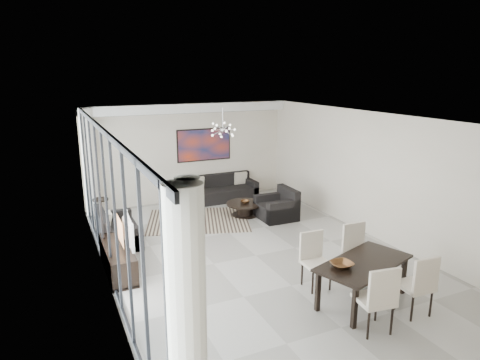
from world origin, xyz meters
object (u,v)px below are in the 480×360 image
sofa_main (222,192)px  tv_console (118,259)px  television (124,231)px  dining_table (364,267)px  coffee_table (245,208)px

sofa_main → tv_console: bearing=-135.3°
tv_console → television: bearing=-0.8°
television → sofa_main: bearing=-40.6°
sofa_main → dining_table: size_ratio=1.07×
tv_console → television: size_ratio=1.74×
tv_console → television: television is taller
dining_table → sofa_main: bearing=89.1°
sofa_main → tv_console: 5.13m
sofa_main → television: 5.05m
coffee_table → television: bearing=-150.2°
tv_console → dining_table: 4.57m
television → dining_table: 4.43m
tv_console → dining_table: bearing=-38.9°
coffee_table → television: 4.08m
sofa_main → television: bearing=-134.0°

